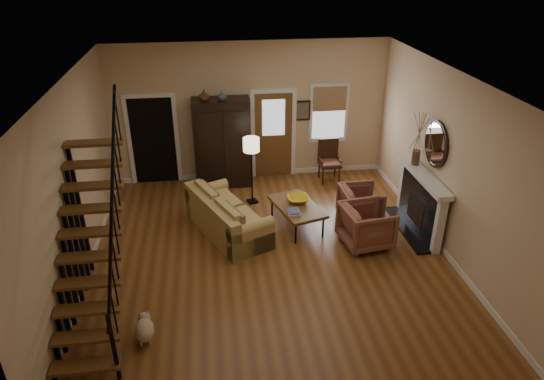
{
  "coord_description": "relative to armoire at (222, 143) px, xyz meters",
  "views": [
    {
      "loc": [
        -0.97,
        -7.48,
        5.2
      ],
      "look_at": [
        0.1,
        0.4,
        1.15
      ],
      "focal_mm": 32.0,
      "sensor_mm": 36.0,
      "label": 1
    }
  ],
  "objects": [
    {
      "name": "floor_lamp",
      "position": [
        0.59,
        -1.04,
        -0.28
      ],
      "size": [
        0.44,
        0.44,
        1.53
      ],
      "primitive_type": null,
      "rotation": [
        0.0,
        0.0,
        0.31
      ],
      "color": "black",
      "rests_on": "ground"
    },
    {
      "name": "armchair_left",
      "position": [
        2.58,
        -3.04,
        -0.64
      ],
      "size": [
        1.02,
        0.99,
        0.82
      ],
      "primitive_type": "imported",
      "rotation": [
        0.0,
        0.0,
        1.71
      ],
      "color": "maroon",
      "rests_on": "ground"
    },
    {
      "name": "vase_b",
      "position": [
        0.05,
        -0.1,
        1.16
      ],
      "size": [
        0.2,
        0.2,
        0.21
      ],
      "primitive_type": "imported",
      "color": "#334C60",
      "rests_on": "armoire"
    },
    {
      "name": "books",
      "position": [
        1.26,
        -2.51,
        -0.53
      ],
      "size": [
        0.24,
        0.32,
        0.06
      ],
      "primitive_type": null,
      "color": "beige",
      "rests_on": "coffee_table"
    },
    {
      "name": "armoire",
      "position": [
        0.0,
        0.0,
        0.0
      ],
      "size": [
        1.3,
        0.6,
        2.1
      ],
      "primitive_type": null,
      "color": "black",
      "rests_on": "ground"
    },
    {
      "name": "dog",
      "position": [
        -1.39,
        -5.08,
        -0.88
      ],
      "size": [
        0.32,
        0.5,
        0.35
      ],
      "primitive_type": null,
      "rotation": [
        0.0,
        0.0,
        0.09
      ],
      "color": "#CBB18A",
      "rests_on": "ground"
    },
    {
      "name": "side_chair",
      "position": [
        2.55,
        -0.2,
        -0.54
      ],
      "size": [
        0.54,
        0.54,
        1.02
      ],
      "primitive_type": null,
      "color": "#341E10",
      "rests_on": "ground"
    },
    {
      "name": "fireplace",
      "position": [
        3.83,
        -2.65,
        -0.31
      ],
      "size": [
        0.33,
        1.95,
        2.3
      ],
      "color": "black",
      "rests_on": "ground"
    },
    {
      "name": "room",
      "position": [
        0.29,
        -1.39,
        0.46
      ],
      "size": [
        7.0,
        7.33,
        3.3
      ],
      "color": "brown",
      "rests_on": "ground"
    },
    {
      "name": "vase_a",
      "position": [
        -0.35,
        -0.1,
        1.17
      ],
      "size": [
        0.24,
        0.24,
        0.25
      ],
      "primitive_type": "imported",
      "color": "#4C2619",
      "rests_on": "armoire"
    },
    {
      "name": "sofa",
      "position": [
        -0.02,
        -2.24,
        -0.66
      ],
      "size": [
        1.7,
        2.3,
        0.79
      ],
      "primitive_type": null,
      "rotation": [
        0.0,
        0.0,
        0.42
      ],
      "color": "tan",
      "rests_on": "ground"
    },
    {
      "name": "bowl",
      "position": [
        1.43,
        -2.06,
        -0.5
      ],
      "size": [
        0.44,
        0.44,
        0.11
      ],
      "primitive_type": "imported",
      "color": "gold",
      "rests_on": "coffee_table"
    },
    {
      "name": "staircase",
      "position": [
        -2.08,
        -4.45,
        0.55
      ],
      "size": [
        0.94,
        2.8,
        3.2
      ],
      "primitive_type": null,
      "color": "brown",
      "rests_on": "ground"
    },
    {
      "name": "armchair_right",
      "position": [
        2.74,
        -2.12,
        -0.68
      ],
      "size": [
        0.83,
        0.81,
        0.75
      ],
      "primitive_type": "imported",
      "rotation": [
        0.0,
        0.0,
        1.59
      ],
      "color": "maroon",
      "rests_on": "ground"
    },
    {
      "name": "coffee_table",
      "position": [
        1.38,
        -2.21,
        -0.8
      ],
      "size": [
        1.08,
        1.45,
        0.49
      ],
      "primitive_type": null,
      "rotation": [
        0.0,
        0.0,
        0.29
      ],
      "color": "brown",
      "rests_on": "ground"
    }
  ]
}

